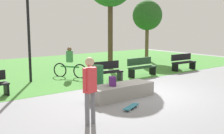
# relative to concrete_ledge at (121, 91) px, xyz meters

# --- Properties ---
(ground_plane) EXTENTS (28.00, 28.00, 0.00)m
(ground_plane) POSITION_rel_concrete_ledge_xyz_m (1.08, -0.17, -0.24)
(ground_plane) COLOR gray
(grass_lawn) EXTENTS (26.60, 11.84, 0.01)m
(grass_lawn) POSITION_rel_concrete_ledge_xyz_m (1.08, 7.91, -0.24)
(grass_lawn) COLOR #478C38
(grass_lawn) RESTS_ON ground_plane
(concrete_ledge) EXTENTS (2.46, 0.86, 0.49)m
(concrete_ledge) POSITION_rel_concrete_ledge_xyz_m (0.00, 0.00, 0.00)
(concrete_ledge) COLOR gray
(concrete_ledge) RESTS_ON ground_plane
(backpack_on_ledge) EXTENTS (0.30, 0.34, 0.32)m
(backpack_on_ledge) POSITION_rel_concrete_ledge_xyz_m (-0.38, -0.02, 0.40)
(backpack_on_ledge) COLOR #4C1E66
(backpack_on_ledge) RESTS_ON concrete_ledge
(skater_performing_trick) EXTENTS (0.42, 0.27, 1.76)m
(skater_performing_trick) POSITION_rel_concrete_ledge_xyz_m (-2.34, -1.59, 0.79)
(skater_performing_trick) COLOR slate
(skater_performing_trick) RESTS_ON ground_plane
(skateboard_by_ledge) EXTENTS (0.81, 0.51, 0.08)m
(skateboard_by_ledge) POSITION_rel_concrete_ledge_xyz_m (-0.58, -1.21, -0.18)
(skateboard_by_ledge) COLOR teal
(skateboard_by_ledge) RESTS_ON ground_plane
(park_bench_near_lamppost) EXTENTS (1.60, 0.48, 0.91)m
(park_bench_near_lamppost) POSITION_rel_concrete_ledge_xyz_m (3.57, 2.68, 0.24)
(park_bench_near_lamppost) COLOR #1E4223
(park_bench_near_lamppost) RESTS_ON ground_plane
(park_bench_center_lawn) EXTENTS (1.64, 0.64, 0.91)m
(park_bench_center_lawn) POSITION_rel_concrete_ledge_xyz_m (1.26, 2.62, 0.24)
(park_bench_center_lawn) COLOR black
(park_bench_center_lawn) RESTS_ON ground_plane
(park_bench_by_oak) EXTENTS (1.62, 0.53, 0.91)m
(park_bench_by_oak) POSITION_rel_concrete_ledge_xyz_m (6.73, 2.56, 0.24)
(park_bench_by_oak) COLOR black
(park_bench_by_oak) RESTS_ON ground_plane
(tree_slender_maple) EXTENTS (2.13, 2.13, 4.29)m
(tree_slender_maple) POSITION_rel_concrete_ledge_xyz_m (8.47, 7.23, 2.94)
(tree_slender_maple) COLOR brown
(tree_slender_maple) RESTS_ON grass_lawn
(lamp_post) EXTENTS (0.28, 0.28, 4.02)m
(lamp_post) POSITION_rel_concrete_ledge_xyz_m (-1.41, 4.68, 2.21)
(lamp_post) COLOR black
(lamp_post) RESTS_ON ground_plane
(trash_bin) EXTENTS (0.55, 0.55, 0.91)m
(trash_bin) POSITION_rel_concrete_ledge_xyz_m (0.32, 1.94, 0.21)
(trash_bin) COLOR #1E592D
(trash_bin) RESTS_ON ground_plane
(cyclist_on_bicycle) EXTENTS (1.02, 1.57, 1.52)m
(cyclist_on_bicycle) POSITION_rel_concrete_ledge_xyz_m (0.54, 4.55, 0.39)
(cyclist_on_bicycle) COLOR black
(cyclist_on_bicycle) RESTS_ON ground_plane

